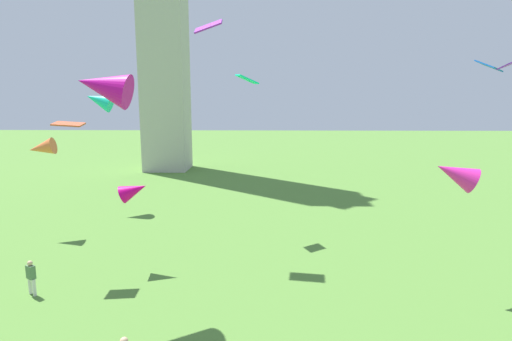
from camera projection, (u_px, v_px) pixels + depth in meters
The scene contains 11 objects.
person_2 at pixel (31, 276), 18.67m from camera, with size 0.50×0.44×1.66m.
kite_flying_0 at pixel (489, 66), 27.43m from camera, with size 1.63×1.93×0.90m.
kite_flying_1 at pixel (508, 65), 19.45m from camera, with size 1.08×1.04×0.52m.
kite_flying_2 at pixel (247, 79), 26.63m from camera, with size 1.63×1.46×0.65m.
kite_flying_3 at pixel (208, 26), 22.98m from camera, with size 1.65×1.18×0.99m.
kite_flying_4 at pixel (134, 190), 21.41m from camera, with size 1.70×1.14×1.38m.
kite_flying_5 at pixel (103, 86), 16.88m from camera, with size 2.44×1.57×1.96m.
kite_flying_6 at pixel (455, 173), 18.36m from camera, with size 2.21×1.59×1.74m.
kite_flying_7 at pixel (99, 100), 32.92m from camera, with size 2.42×1.52×2.02m.
kite_flying_8 at pixel (68, 124), 20.28m from camera, with size 1.48×1.11×0.28m.
kite_flying_9 at pixel (41, 148), 26.70m from camera, with size 1.88×1.34×1.39m.
Camera 1 is at (-0.71, -2.29, 8.89)m, focal length 28.50 mm.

